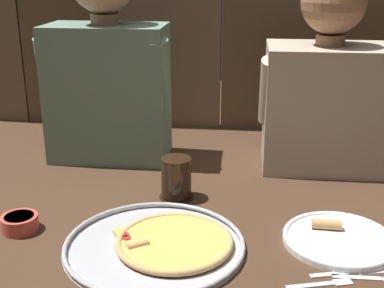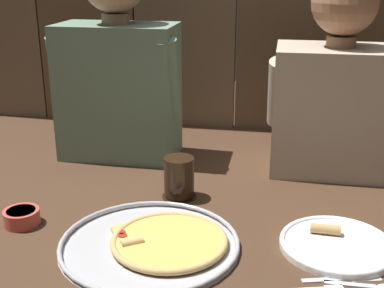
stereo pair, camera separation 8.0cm
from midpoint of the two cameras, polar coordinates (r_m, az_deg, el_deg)
name	(u,v)px [view 1 (the left image)]	position (r m, az deg, el deg)	size (l,w,h in m)	color
ground_plane	(199,235)	(1.16, -1.23, -10.14)	(3.20, 3.20, 0.00)	#422B1C
pizza_tray	(162,244)	(1.12, -5.49, -10.99)	(0.39, 0.39, 0.03)	#B2B2B7
dinner_plate	(339,238)	(1.16, 14.07, -10.17)	(0.24, 0.24, 0.03)	white
drinking_glass	(176,178)	(1.32, -3.50, -3.85)	(0.09, 0.09, 0.11)	black
dipping_bowl	(20,222)	(1.25, -20.38, -8.18)	(0.08, 0.08, 0.04)	#CC4C42
table_fork	(323,284)	(1.02, 12.10, -14.98)	(0.13, 0.05, 0.01)	silver
table_knife	(349,272)	(1.07, 14.93, -13.65)	(0.15, 0.06, 0.01)	silver
table_spoon	(382,278)	(1.07, 18.32, -13.98)	(0.14, 0.03, 0.01)	silver
diner_left	(107,58)	(1.56, -10.95, 9.32)	(0.39, 0.20, 0.64)	slate
diner_right	(327,81)	(1.51, 13.26, 6.78)	(0.38, 0.24, 0.57)	#B2A38E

